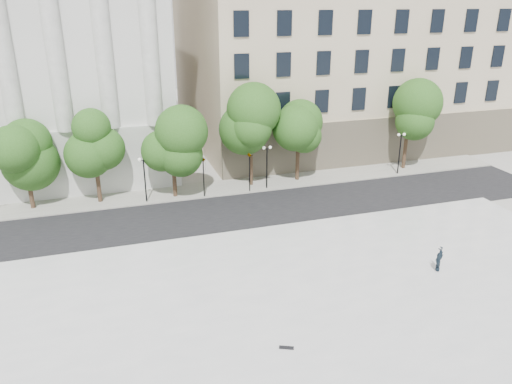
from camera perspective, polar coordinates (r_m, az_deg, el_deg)
The scene contains 12 objects.
ground at distance 25.67m, azimuth 6.26°, elevation -18.36°, with size 160.00×160.00×0.00m, color #B9B7AF.
plaza at distance 27.72m, azimuth 3.76°, elevation -14.29°, with size 44.00×22.00×0.45m, color silver.
street at distance 40.37m, azimuth -3.88°, elevation -2.67°, with size 60.00×8.00×0.02m, color black.
far_sidewalk at distance 45.78m, azimuth -5.67°, elevation 0.30°, with size 60.00×4.00×0.12m, color #ABA99E.
building_west at distance 57.29m, azimuth -27.06°, elevation 15.57°, with size 31.50×27.65×25.60m.
building_east at distance 63.79m, azimuth 9.49°, elevation 16.27°, with size 36.00×26.15×23.00m.
traffic_light_west at distance 42.90m, azimuth -6.10°, elevation 4.06°, with size 1.02×1.91×4.26m.
traffic_light_east at distance 43.90m, azimuth -0.75°, elevation 4.38°, with size 0.37×1.57×4.13m.
person_lying at distance 33.39m, azimuth 20.03°, elevation -8.13°, with size 0.59×0.39×1.61m, color black.
skateboard at distance 25.41m, azimuth 3.50°, elevation -17.33°, with size 0.72×0.18×0.07m, color black.
street_trees at distance 43.77m, azimuth -7.18°, elevation 6.57°, with size 46.85×4.87×7.99m.
lamp_posts at distance 43.60m, azimuth -5.10°, elevation 3.15°, with size 38.04×0.28×4.22m.
Camera 1 is at (-8.42, -17.97, 16.28)m, focal length 35.00 mm.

